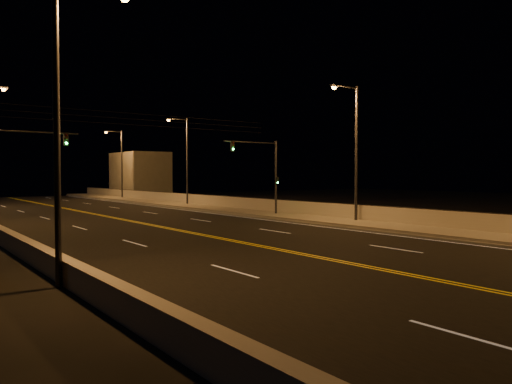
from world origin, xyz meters
TOP-DOWN VIEW (x-y plane):
  - road at (0.00, 20.00)m, footprint 18.00×120.00m
  - sidewalk at (10.80, 20.00)m, footprint 3.60×120.00m
  - curb at (8.93, 20.00)m, footprint 0.14×120.00m
  - parapet_wall at (12.45, 20.00)m, footprint 0.30×120.00m
  - jersey_barrier at (-9.87, 20.00)m, footprint 0.45×120.00m
  - distant_building_right at (16.50, 67.81)m, footprint 6.00×10.00m
  - parapet_rail at (12.45, 20.00)m, footprint 0.06×120.00m
  - lane_markings at (0.00, 19.93)m, footprint 17.32×116.00m
  - streetlight_1 at (11.53, 19.57)m, footprint 2.55×0.28m
  - streetlight_2 at (11.53, 44.03)m, footprint 2.55×0.28m
  - streetlight_3 at (11.53, 63.02)m, footprint 2.55×0.28m
  - streetlight_4 at (-9.93, 11.67)m, footprint 2.55×0.28m
  - traffic_signal_right at (10.01, 27.50)m, footprint 5.11×0.31m
  - traffic_signal_left at (-8.81, 27.50)m, footprint 5.11×0.31m
  - overhead_wires at (0.00, 29.50)m, footprint 22.00×0.03m

SIDE VIEW (x-z plane):
  - road at x=0.00m, z-range 0.00..0.02m
  - lane_markings at x=0.00m, z-range 0.02..0.02m
  - curb at x=8.93m, z-range 0.00..0.15m
  - sidewalk at x=10.80m, z-range 0.00..0.30m
  - jersey_barrier at x=-9.87m, z-range 0.00..0.79m
  - parapet_wall at x=12.45m, z-range 0.30..1.30m
  - parapet_rail at x=12.45m, z-range 1.30..1.36m
  - distant_building_right at x=16.50m, z-range 0.00..6.82m
  - traffic_signal_right at x=10.01m, z-range 0.81..7.01m
  - traffic_signal_left at x=-8.81m, z-range 0.81..7.01m
  - streetlight_1 at x=11.53m, z-range 0.72..10.29m
  - streetlight_2 at x=11.53m, z-range 0.72..10.29m
  - streetlight_3 at x=11.53m, z-range 0.72..10.29m
  - streetlight_4 at x=-9.93m, z-range 0.72..10.29m
  - overhead_wires at x=0.00m, z-range 6.98..7.81m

